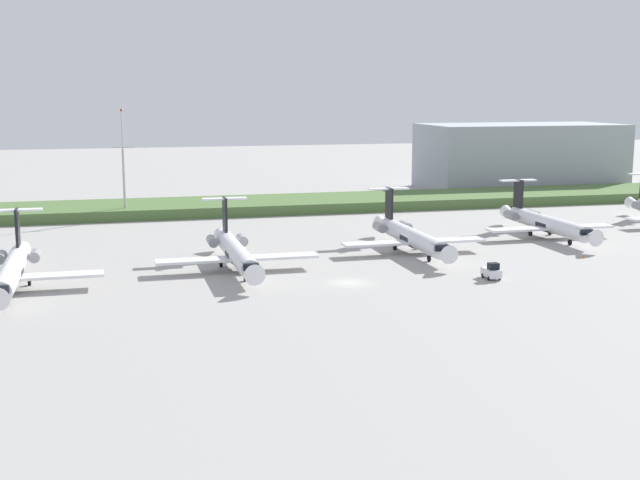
% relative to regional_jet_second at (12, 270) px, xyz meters
% --- Properties ---
extents(ground_plane, '(500.00, 500.00, 0.00)m').
position_rel_regional_jet_second_xyz_m(ground_plane, '(42.94, 22.87, -2.54)').
color(ground_plane, '#9E9B96').
extents(grass_berm, '(320.00, 20.00, 2.14)m').
position_rel_regional_jet_second_xyz_m(grass_berm, '(42.94, 63.96, -1.47)').
color(grass_berm, '#4C6B38').
rests_on(grass_berm, ground).
extents(regional_jet_second, '(22.81, 31.00, 9.00)m').
position_rel_regional_jet_second_xyz_m(regional_jet_second, '(0.00, 0.00, 0.00)').
color(regional_jet_second, white).
rests_on(regional_jet_second, ground).
extents(regional_jet_third, '(22.81, 31.00, 9.00)m').
position_rel_regional_jet_second_xyz_m(regional_jet_third, '(29.63, 5.28, 0.00)').
color(regional_jet_third, white).
rests_on(regional_jet_third, ground).
extents(regional_jet_fourth, '(22.81, 31.00, 9.00)m').
position_rel_regional_jet_second_xyz_m(regional_jet_fourth, '(58.34, 11.54, 0.00)').
color(regional_jet_fourth, white).
rests_on(regional_jet_fourth, ground).
extents(regional_jet_fifth, '(22.81, 31.00, 9.00)m').
position_rel_regional_jet_second_xyz_m(regional_jet_fifth, '(85.85, 18.44, 0.00)').
color(regional_jet_fifth, white).
rests_on(regional_jet_fifth, ground).
extents(antenna_mast, '(4.40, 0.50, 21.63)m').
position_rel_regional_jet_second_xyz_m(antenna_mast, '(15.68, 58.32, 6.47)').
color(antenna_mast, '#B2B2B7').
rests_on(antenna_mast, ground).
extents(distant_hangar, '(50.49, 24.73, 16.57)m').
position_rel_regional_jet_second_xyz_m(distant_hangar, '(117.13, 88.40, 5.75)').
color(distant_hangar, '#9EA3AD').
rests_on(distant_hangar, ground).
extents(baggage_tug, '(1.72, 3.20, 2.30)m').
position_rel_regional_jet_second_xyz_m(baggage_tug, '(62.13, -9.64, -1.53)').
color(baggage_tug, silver).
rests_on(baggage_tug, ground).
extents(safety_cone_front_marker, '(0.44, 0.44, 0.55)m').
position_rel_regional_jet_second_xyz_m(safety_cone_front_marker, '(82.21, 0.41, -2.26)').
color(safety_cone_front_marker, orange).
rests_on(safety_cone_front_marker, ground).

